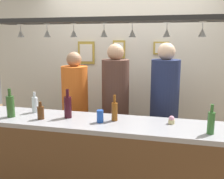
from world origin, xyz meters
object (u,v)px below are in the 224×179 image
(person_left_orange_shirt, at_px, (75,102))
(picture_frame_crest, at_px, (119,49))
(person_right_navy_shirt, at_px, (164,101))
(picture_frame_caricature, at_px, (86,53))
(bottle_wine_dark_red, at_px, (68,106))
(drink_can, at_px, (100,116))
(person_middle_brown_shirt, at_px, (115,99))
(cupcake, at_px, (172,120))
(bottle_soda_clear, at_px, (35,104))
(bottle_beer_green_import, at_px, (211,122))
(bottle_champagne_green, at_px, (10,106))
(bottle_beer_brown_stubby, at_px, (41,112))
(bottle_beer_amber_tall, at_px, (115,111))
(picture_frame_upper_small, at_px, (161,48))

(person_left_orange_shirt, xyz_separation_m, picture_frame_crest, (0.44, 0.67, 0.66))
(person_right_navy_shirt, bearing_deg, picture_frame_caricature, 151.17)
(bottle_wine_dark_red, xyz_separation_m, drink_can, (0.36, -0.07, -0.06))
(person_left_orange_shirt, bearing_deg, person_middle_brown_shirt, 0.00)
(bottle_wine_dark_red, height_order, cupcake, bottle_wine_dark_red)
(person_right_navy_shirt, relative_size, bottle_soda_clear, 7.61)
(cupcake, relative_size, picture_frame_caricature, 0.23)
(bottle_beer_green_import, distance_m, drink_can, 1.01)
(bottle_wine_dark_red, distance_m, bottle_champagne_green, 0.60)
(bottle_beer_brown_stubby, distance_m, cupcake, 1.30)
(bottle_wine_dark_red, distance_m, bottle_beer_amber_tall, 0.49)
(bottle_beer_amber_tall, distance_m, bottle_soda_clear, 0.92)
(bottle_beer_amber_tall, relative_size, bottle_beer_green_import, 1.00)
(bottle_champagne_green, bearing_deg, picture_frame_upper_small, 46.12)
(bottle_champagne_green, relative_size, bottle_beer_amber_tall, 1.15)
(bottle_wine_dark_red, height_order, bottle_champagne_green, same)
(drink_can, bearing_deg, bottle_champagne_green, -177.06)
(bottle_wine_dark_red, height_order, bottle_beer_green_import, bottle_wine_dark_red)
(bottle_beer_brown_stubby, bearing_deg, drink_can, 3.99)
(bottle_beer_amber_tall, relative_size, bottle_soda_clear, 1.13)
(bottle_wine_dark_red, height_order, drink_can, bottle_wine_dark_red)
(person_middle_brown_shirt, relative_size, bottle_champagne_green, 5.79)
(person_right_navy_shirt, distance_m, picture_frame_upper_small, 0.91)
(person_right_navy_shirt, relative_size, bottle_beer_green_import, 6.73)
(bottle_wine_dark_red, bearing_deg, cupcake, 2.95)
(person_right_navy_shirt, xyz_separation_m, cupcake, (0.10, -0.65, -0.03))
(person_left_orange_shirt, distance_m, drink_can, 0.96)
(person_right_navy_shirt, relative_size, picture_frame_caricature, 5.15)
(person_left_orange_shirt, distance_m, bottle_soda_clear, 0.66)
(drink_can, relative_size, picture_frame_crest, 0.47)
(person_left_orange_shirt, relative_size, bottle_wine_dark_red, 5.44)
(person_middle_brown_shirt, bearing_deg, bottle_beer_brown_stubby, -125.75)
(bottle_wine_dark_red, distance_m, picture_frame_upper_small, 1.70)
(person_middle_brown_shirt, xyz_separation_m, picture_frame_caricature, (-0.61, 0.67, 0.53))
(person_left_orange_shirt, bearing_deg, bottle_wine_dark_red, -73.84)
(bottle_beer_brown_stubby, xyz_separation_m, cupcake, (1.29, 0.17, -0.03))
(bottle_wine_dark_red, relative_size, picture_frame_crest, 1.15)
(person_left_orange_shirt, xyz_separation_m, bottle_beer_green_import, (1.57, -0.84, 0.12))
(person_left_orange_shirt, relative_size, bottle_beer_amber_tall, 6.28)
(person_right_navy_shirt, bearing_deg, bottle_beer_amber_tall, -123.59)
(person_middle_brown_shirt, distance_m, picture_frame_crest, 0.90)
(bottle_wine_dark_red, xyz_separation_m, bottle_champagne_green, (-0.59, -0.12, 0.00))
(bottle_beer_brown_stubby, relative_size, picture_frame_upper_small, 0.82)
(picture_frame_upper_small, bearing_deg, bottle_beer_amber_tall, -104.81)
(person_right_navy_shirt, xyz_separation_m, bottle_beer_amber_tall, (-0.46, -0.69, 0.04))
(bottle_beer_green_import, bearing_deg, person_right_navy_shirt, 116.67)
(person_left_orange_shirt, relative_size, drink_can, 13.37)
(person_left_orange_shirt, bearing_deg, bottle_beer_amber_tall, -44.75)
(person_right_navy_shirt, height_order, bottle_champagne_green, person_right_navy_shirt)
(cupcake, bearing_deg, picture_frame_crest, 121.36)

